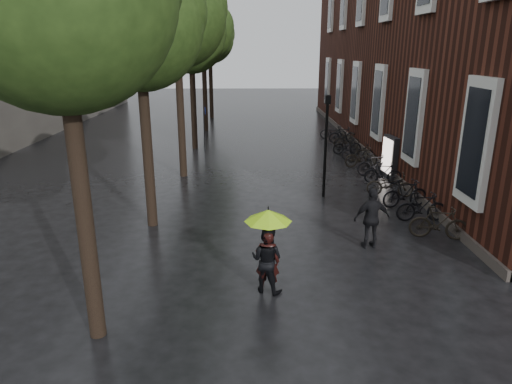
{
  "coord_description": "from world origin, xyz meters",
  "views": [
    {
      "loc": [
        -0.94,
        -6.97,
        5.52
      ],
      "look_at": [
        -0.73,
        5.9,
        1.46
      ],
      "focal_mm": 32.0,
      "sensor_mm": 36.0,
      "label": 1
    }
  ],
  "objects_px": {
    "person_black": "(267,260)",
    "pedestrian_walking": "(372,218)",
    "ad_lightbox": "(390,157)",
    "person_burgundy": "(267,262)",
    "parked_bicycles": "(370,162)",
    "lamp_post": "(326,137)"
  },
  "relations": [
    {
      "from": "person_black",
      "to": "ad_lightbox",
      "type": "distance_m",
      "value": 11.55
    },
    {
      "from": "pedestrian_walking",
      "to": "ad_lightbox",
      "type": "xyz_separation_m",
      "value": [
        2.75,
        7.53,
        0.04
      ]
    },
    {
      "from": "person_black",
      "to": "ad_lightbox",
      "type": "bearing_deg",
      "value": -95.15
    },
    {
      "from": "person_black",
      "to": "parked_bicycles",
      "type": "bearing_deg",
      "value": -90.58
    },
    {
      "from": "ad_lightbox",
      "to": "person_burgundy",
      "type": "bearing_deg",
      "value": -125.32
    },
    {
      "from": "person_burgundy",
      "to": "pedestrian_walking",
      "type": "height_order",
      "value": "pedestrian_walking"
    },
    {
      "from": "parked_bicycles",
      "to": "lamp_post",
      "type": "bearing_deg",
      "value": -127.38
    },
    {
      "from": "person_burgundy",
      "to": "lamp_post",
      "type": "height_order",
      "value": "lamp_post"
    },
    {
      "from": "person_burgundy",
      "to": "pedestrian_walking",
      "type": "bearing_deg",
      "value": -131.68
    },
    {
      "from": "parked_bicycles",
      "to": "lamp_post",
      "type": "distance_m",
      "value": 4.82
    },
    {
      "from": "ad_lightbox",
      "to": "parked_bicycles",
      "type": "bearing_deg",
      "value": 126.36
    },
    {
      "from": "person_burgundy",
      "to": "person_black",
      "type": "bearing_deg",
      "value": -60.89
    },
    {
      "from": "ad_lightbox",
      "to": "pedestrian_walking",
      "type": "bearing_deg",
      "value": -115.17
    },
    {
      "from": "person_burgundy",
      "to": "pedestrian_walking",
      "type": "distance_m",
      "value": 3.96
    },
    {
      "from": "person_burgundy",
      "to": "parked_bicycles",
      "type": "relative_size",
      "value": 0.09
    },
    {
      "from": "person_burgundy",
      "to": "ad_lightbox",
      "type": "distance_m",
      "value": 11.58
    },
    {
      "from": "ad_lightbox",
      "to": "person_black",
      "type": "bearing_deg",
      "value": -125.49
    },
    {
      "from": "person_black",
      "to": "pedestrian_walking",
      "type": "bearing_deg",
      "value": -116.51
    },
    {
      "from": "pedestrian_walking",
      "to": "ad_lightbox",
      "type": "relative_size",
      "value": 0.97
    },
    {
      "from": "person_burgundy",
      "to": "ad_lightbox",
      "type": "relative_size",
      "value": 0.84
    },
    {
      "from": "person_burgundy",
      "to": "parked_bicycles",
      "type": "distance_m",
      "value": 11.94
    },
    {
      "from": "person_black",
      "to": "pedestrian_walking",
      "type": "distance_m",
      "value": 3.94
    }
  ]
}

